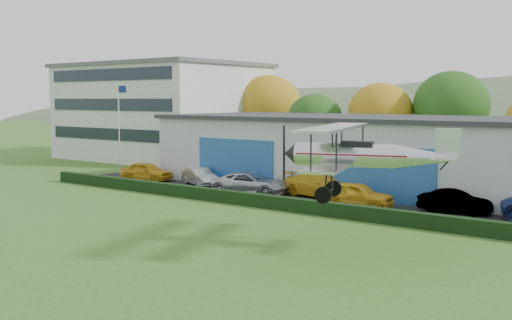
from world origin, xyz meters
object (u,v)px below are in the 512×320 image
Objects in this scene: car_0 at (147,171)px; car_4 at (357,195)px; car_2 at (251,183)px; car_1 at (200,176)px; flagpole at (120,120)px; car_3 at (321,185)px; office_block at (162,111)px; car_5 at (455,202)px; hangar at (421,155)px; biplane at (360,153)px.

car_4 is (19.28, -0.84, 0.03)m from car_0.
car_1 is at bearing 64.95° from car_2.
flagpole reaches higher than car_3.
car_5 is at bearing -20.11° from office_block.
flagpole is 30.08m from car_5.
car_0 is at bearing 84.84° from car_5.
car_3 is (28.78, -13.55, -4.37)m from office_block.
car_0 is 11.02m from car_2.
car_3 is at bearing -122.89° from hangar.
car_4 is 0.52× the size of biplane.
car_1 is at bearing 133.29° from biplane.
car_2 is at bearing -136.88° from hangar.
hangar is at bearing -22.38° from car_3.
car_2 is at bearing -75.91° from car_1.
car_5 is (13.69, 1.36, -0.07)m from car_2.
car_1 is 0.75× the size of car_3.
car_2 is 8.28m from car_4.
hangar is 5.08× the size of flagpole.
car_4 is (24.38, -2.52, -3.96)m from flagpole.
hangar is 25.68m from flagpole.
biplane is at bearing -75.79° from hangar.
car_0 is at bearing -158.84° from hangar.
flagpole is at bearing 67.58° from car_2.
car_3 is at bearing 110.28° from biplane.
biplane is (24.27, -10.05, 3.44)m from car_0.
car_1 is 1.01× the size of car_5.
hangar reaches higher than car_4.
office_block is 3.76× the size of car_3.
car_3 is (10.29, 0.62, 0.12)m from car_1.
car_2 is at bearing 88.67° from car_5.
biplane is (13.27, -9.48, 3.45)m from car_2.
flagpole is 0.92× the size of biplane.
hangar is 12.17m from car_2.
flagpole is at bearing 61.48° from car_0.
car_1 reaches higher than car_5.
flagpole is 31.63m from biplane.
flagpole is 11.20m from car_1.
car_3 is 4.21m from car_4.
car_4 is (3.72, -1.97, -0.03)m from car_3.
car_0 is 0.97× the size of car_4.
car_1 is (18.49, -14.18, -4.49)m from office_block.
car_3 is (-4.22, -6.53, -1.81)m from hangar.
car_0 is 1.08× the size of car_5.
car_1 is at bearing -37.48° from office_block.
car_1 is at bearing -153.75° from hangar.
car_4 is (14.00, -1.35, 0.09)m from car_1.
car_4 is 5.66m from car_5.
car_2 is (-8.78, -8.22, -1.87)m from hangar.
car_1 is 14.07m from car_4.
car_1 is at bearing 103.97° from car_3.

